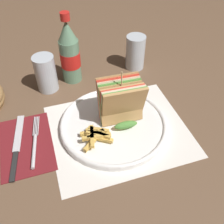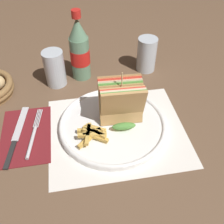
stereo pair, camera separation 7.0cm
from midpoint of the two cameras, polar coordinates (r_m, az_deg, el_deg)
ground_plane at (r=0.71m, az=2.93°, el=-3.42°), size 4.00×4.00×0.00m
placemat at (r=0.70m, az=3.92°, el=-4.29°), size 0.36×0.30×0.00m
plate_main at (r=0.71m, az=3.11°, el=-2.99°), size 0.29×0.29×0.02m
club_sandwich at (r=0.68m, az=4.98°, el=1.88°), size 0.12×0.10×0.15m
fries_pile at (r=0.66m, az=-1.31°, el=-4.85°), size 0.08×0.07×0.02m
napkin at (r=0.72m, az=-15.63°, el=-4.95°), size 0.13×0.20×0.00m
fork at (r=0.70m, az=-14.16°, el=-5.43°), size 0.04×0.17×0.01m
knife at (r=0.72m, az=-17.52°, el=-5.09°), size 0.05×0.21×0.00m
coke_bottle_near at (r=0.84m, az=-4.66°, el=13.10°), size 0.06×0.06×0.23m
glass_near at (r=0.91m, az=9.74°, el=11.74°), size 0.06×0.06×0.11m
glass_far at (r=0.83m, az=-10.04°, el=9.24°), size 0.06×0.06×0.11m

